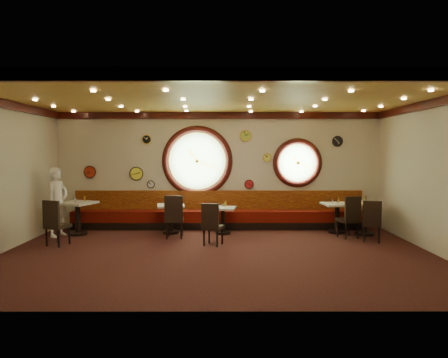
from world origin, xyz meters
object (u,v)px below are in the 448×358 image
condiment_c_bottle (226,204)px  condiment_d_bottle (338,200)px  condiment_a_bottle (85,199)px  condiment_b_bottle (176,201)px  table_a (78,214)px  condiment_a_pepper (76,200)px  table_b (171,215)px  condiment_b_salt (167,202)px  condiment_d_salt (332,201)px  table_d (337,214)px  chair_d (350,214)px  chair_b (174,214)px  condiment_a_salt (75,200)px  condiment_e_bottle (366,199)px  chair_e (372,218)px  table_c (223,217)px  condiment_d_pepper (338,202)px  chair_a (54,220)px  table_e (365,214)px  waiter (58,202)px  chair_c (212,221)px  condiment_e_salt (363,200)px  condiment_e_pepper (367,200)px  condiment_c_pepper (224,205)px  condiment_c_salt (222,205)px  condiment_b_pepper (169,203)px

condiment_c_bottle → condiment_d_bottle: 2.96m
condiment_a_bottle → condiment_b_bottle: bearing=2.6°
table_a → condiment_a_pepper: condiment_a_pepper is taller
table_b → condiment_a_bottle: bearing=-178.8°
condiment_b_salt → condiment_d_salt: (4.33, 0.06, 0.03)m
condiment_d_salt → condiment_a_pepper: bearing=-177.2°
condiment_a_bottle → table_d: bearing=0.6°
table_b → chair_d: 4.50m
chair_b → condiment_c_bottle: size_ratio=4.37×
condiment_a_pepper → condiment_c_bottle: size_ratio=0.62×
condiment_a_salt → condiment_e_bottle: (7.44, 0.12, 0.01)m
chair_e → condiment_a_salt: (-7.24, 0.87, 0.33)m
table_c → condiment_c_bottle: condiment_c_bottle is taller
condiment_d_pepper → table_a: bearing=-178.3°
chair_a → chair_b: chair_b is taller
condiment_e_bottle → table_e: bearing=-115.2°
chair_e → waiter: 7.63m
chair_c → condiment_e_salt: bearing=38.1°
table_c → condiment_b_bottle: condiment_b_bottle is taller
condiment_d_pepper → condiment_e_bottle: size_ratio=0.66×
condiment_d_pepper → condiment_e_pepper: 0.71m
chair_c → condiment_a_pepper: size_ratio=6.42×
condiment_d_salt → condiment_c_bottle: size_ratio=0.65×
condiment_e_bottle → condiment_e_pepper: bearing=-104.6°
table_d → table_a: bearing=-178.2°
condiment_d_pepper → condiment_b_bottle: condiment_b_bottle is taller
table_e → chair_d: bearing=-139.3°
condiment_c_pepper → condiment_a_salt: bearing=-178.4°
chair_b → condiment_a_salt: bearing=167.0°
condiment_c_pepper → condiment_c_bottle: 0.11m
condiment_e_bottle → waiter: waiter is taller
table_c → condiment_a_bottle: size_ratio=5.18×
chair_a → condiment_e_bottle: chair_a is taller
chair_e → condiment_b_salt: bearing=-172.5°
condiment_a_salt → condiment_d_salt: (6.63, 0.29, -0.07)m
condiment_c_salt → condiment_e_bottle: condiment_e_bottle is taller
table_b → chair_a: chair_a is taller
condiment_c_salt → condiment_a_pepper: bearing=-177.9°
condiment_b_salt → condiment_c_bottle: 1.54m
chair_c → condiment_e_bottle: size_ratio=4.36×
condiment_d_salt → condiment_c_pepper: 2.85m
chair_d → condiment_d_salt: 0.82m
condiment_a_salt → condiment_b_pepper: 2.38m
chair_d → condiment_e_pepper: (0.53, 0.41, 0.29)m
table_a → table_b: bearing=4.5°
table_b → condiment_a_salt: 2.45m
table_d → condiment_b_pepper: size_ratio=8.00×
condiment_a_salt → chair_d: bearing=-3.9°
chair_d → condiment_e_salt: (0.46, 0.47, 0.29)m
chair_d → condiment_a_bottle: 6.69m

